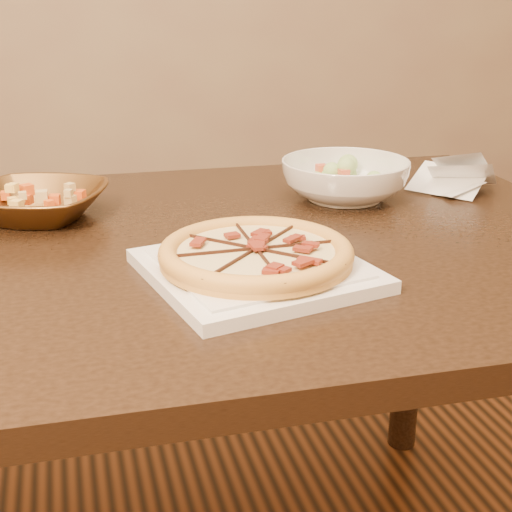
# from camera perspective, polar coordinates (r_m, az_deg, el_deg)

# --- Properties ---
(dining_table) EXTENTS (1.47, 0.97, 0.75)m
(dining_table) POSITION_cam_1_polar(r_m,az_deg,el_deg) (1.15, -6.83, -3.50)
(dining_table) COLOR black
(dining_table) RESTS_ON floor
(plate) EXTENTS (0.33, 0.33, 0.02)m
(plate) POSITION_cam_1_polar(r_m,az_deg,el_deg) (0.97, 0.00, -1.08)
(plate) COLOR white
(plate) RESTS_ON dining_table
(pizza) EXTENTS (0.26, 0.26, 0.03)m
(pizza) POSITION_cam_1_polar(r_m,az_deg,el_deg) (0.96, -0.00, 0.22)
(pizza) COLOR gold
(pizza) RESTS_ON plate
(bronze_bowl) EXTENTS (0.29, 0.29, 0.05)m
(bronze_bowl) POSITION_cam_1_polar(r_m,az_deg,el_deg) (1.26, -17.01, 4.04)
(bronze_bowl) COLOR brown
(bronze_bowl) RESTS_ON dining_table
(mixed_dish) EXTENTS (0.12, 0.11, 0.03)m
(mixed_dish) POSITION_cam_1_polar(r_m,az_deg,el_deg) (1.25, -17.21, 5.84)
(mixed_dish) COLOR tan
(mixed_dish) RESTS_ON bronze_bowl
(salad_bowl) EXTENTS (0.31, 0.31, 0.07)m
(salad_bowl) POSITION_cam_1_polar(r_m,az_deg,el_deg) (1.34, 7.13, 6.07)
(salad_bowl) COLOR white
(salad_bowl) RESTS_ON dining_table
(salad) EXTENTS (0.09, 0.12, 0.04)m
(salad) POSITION_cam_1_polar(r_m,az_deg,el_deg) (1.32, 7.24, 8.35)
(salad) COLOR #A2CA7F
(salad) RESTS_ON salad_bowl
(cling_film) EXTENTS (0.19, 0.17, 0.05)m
(cling_film) POSITION_cam_1_polar(r_m,az_deg,el_deg) (1.43, 15.44, 6.00)
(cling_film) COLOR white
(cling_film) RESTS_ON dining_table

